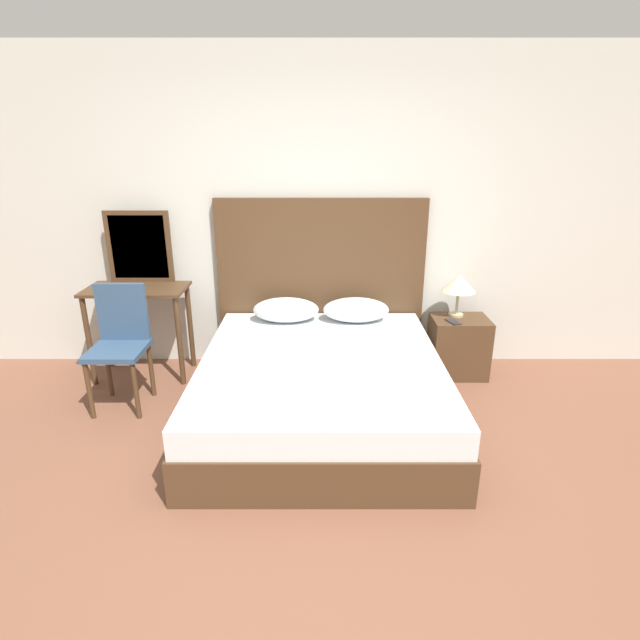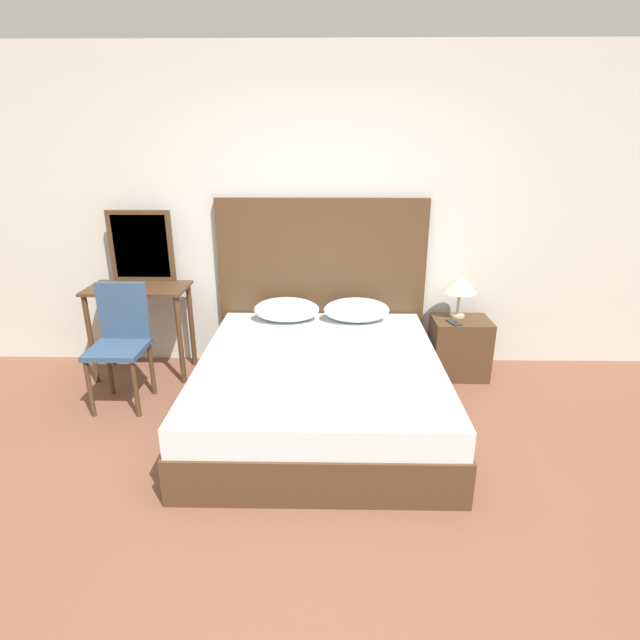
{
  "view_description": "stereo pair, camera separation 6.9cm",
  "coord_description": "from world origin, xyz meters",
  "px_view_note": "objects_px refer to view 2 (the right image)",
  "views": [
    {
      "loc": [
        0.02,
        -2.12,
        1.95
      ],
      "look_at": [
        0.03,
        1.25,
        0.74
      ],
      "focal_mm": 28.0,
      "sensor_mm": 36.0,
      "label": 1
    },
    {
      "loc": [
        0.09,
        -2.12,
        1.95
      ],
      "look_at": [
        0.03,
        1.25,
        0.74
      ],
      "focal_mm": 28.0,
      "sensor_mm": 36.0,
      "label": 2
    }
  ],
  "objects_px": {
    "phone_on_nightstand": "(454,323)",
    "chair": "(121,337)",
    "nightstand": "(459,348)",
    "vanity_desk": "(140,306)",
    "bed": "(320,388)",
    "phone_on_bed": "(324,347)",
    "table_lamp": "(460,285)"
  },
  "relations": [
    {
      "from": "chair",
      "to": "table_lamp",
      "type": "bearing_deg",
      "value": 11.93
    },
    {
      "from": "vanity_desk",
      "to": "chair",
      "type": "distance_m",
      "value": 0.49
    },
    {
      "from": "bed",
      "to": "vanity_desk",
      "type": "height_order",
      "value": "vanity_desk"
    },
    {
      "from": "phone_on_nightstand",
      "to": "chair",
      "type": "distance_m",
      "value": 2.67
    },
    {
      "from": "bed",
      "to": "vanity_desk",
      "type": "relative_size",
      "value": 2.39
    },
    {
      "from": "chair",
      "to": "phone_on_nightstand",
      "type": "bearing_deg",
      "value": 8.74
    },
    {
      "from": "nightstand",
      "to": "vanity_desk",
      "type": "relative_size",
      "value": 0.63
    },
    {
      "from": "bed",
      "to": "chair",
      "type": "bearing_deg",
      "value": 170.7
    },
    {
      "from": "nightstand",
      "to": "chair",
      "type": "relative_size",
      "value": 0.55
    },
    {
      "from": "table_lamp",
      "to": "chair",
      "type": "distance_m",
      "value": 2.78
    },
    {
      "from": "phone_on_bed",
      "to": "table_lamp",
      "type": "distance_m",
      "value": 1.35
    },
    {
      "from": "phone_on_nightstand",
      "to": "chair",
      "type": "height_order",
      "value": "chair"
    },
    {
      "from": "phone_on_bed",
      "to": "table_lamp",
      "type": "bearing_deg",
      "value": 29.45
    },
    {
      "from": "nightstand",
      "to": "vanity_desk",
      "type": "distance_m",
      "value": 2.77
    },
    {
      "from": "nightstand",
      "to": "phone_on_nightstand",
      "type": "height_order",
      "value": "phone_on_nightstand"
    },
    {
      "from": "phone_on_nightstand",
      "to": "vanity_desk",
      "type": "height_order",
      "value": "vanity_desk"
    },
    {
      "from": "bed",
      "to": "table_lamp",
      "type": "distance_m",
      "value": 1.54
    },
    {
      "from": "nightstand",
      "to": "table_lamp",
      "type": "xyz_separation_m",
      "value": [
        -0.03,
        0.07,
        0.55
      ]
    },
    {
      "from": "nightstand",
      "to": "vanity_desk",
      "type": "bearing_deg",
      "value": -179.69
    },
    {
      "from": "table_lamp",
      "to": "chair",
      "type": "bearing_deg",
      "value": -168.07
    },
    {
      "from": "bed",
      "to": "chair",
      "type": "distance_m",
      "value": 1.58
    },
    {
      "from": "vanity_desk",
      "to": "chair",
      "type": "height_order",
      "value": "chair"
    },
    {
      "from": "nightstand",
      "to": "chair",
      "type": "bearing_deg",
      "value": -169.67
    },
    {
      "from": "phone_on_nightstand",
      "to": "vanity_desk",
      "type": "relative_size",
      "value": 0.2
    },
    {
      "from": "phone_on_nightstand",
      "to": "vanity_desk",
      "type": "bearing_deg",
      "value": 178.33
    },
    {
      "from": "phone_on_bed",
      "to": "nightstand",
      "type": "height_order",
      "value": "nightstand"
    },
    {
      "from": "phone_on_nightstand",
      "to": "chair",
      "type": "relative_size",
      "value": 0.18
    },
    {
      "from": "nightstand",
      "to": "phone_on_nightstand",
      "type": "relative_size",
      "value": 3.15
    },
    {
      "from": "nightstand",
      "to": "table_lamp",
      "type": "distance_m",
      "value": 0.55
    },
    {
      "from": "bed",
      "to": "vanity_desk",
      "type": "xyz_separation_m",
      "value": [
        -1.55,
        0.73,
        0.39
      ]
    },
    {
      "from": "table_lamp",
      "to": "phone_on_bed",
      "type": "bearing_deg",
      "value": -150.55
    },
    {
      "from": "nightstand",
      "to": "chair",
      "type": "xyz_separation_m",
      "value": [
        -2.73,
        -0.5,
        0.28
      ]
    }
  ]
}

